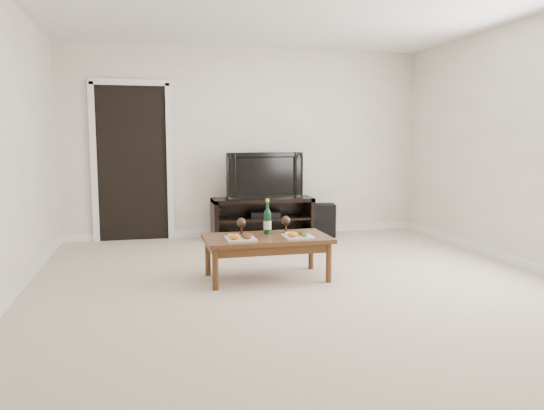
{
  "coord_description": "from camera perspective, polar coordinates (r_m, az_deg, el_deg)",
  "views": [
    {
      "loc": [
        -1.34,
        -4.57,
        1.36
      ],
      "look_at": [
        -0.15,
        0.56,
        0.7
      ],
      "focal_mm": 35.0,
      "sensor_mm": 36.0,
      "label": 1
    }
  ],
  "objects": [
    {
      "name": "floor",
      "position": [
        4.95,
        3.15,
        -8.81
      ],
      "size": [
        5.5,
        5.5,
        0.0
      ],
      "primitive_type": "plane",
      "color": "beige",
      "rests_on": "ground"
    },
    {
      "name": "television",
      "position": [
        7.24,
        -1.03,
        3.23
      ],
      "size": [
        1.1,
        0.31,
        0.63
      ],
      "primitive_type": "imported",
      "rotation": [
        0.0,
        0.0,
        0.15
      ],
      "color": "black",
      "rests_on": "media_console"
    },
    {
      "name": "plate_right",
      "position": [
        5.09,
        2.79,
        -3.12
      ],
      "size": [
        0.27,
        0.27,
        0.07
      ],
      "primitive_type": "cube",
      "color": "white",
      "rests_on": "coffee_table"
    },
    {
      "name": "goblet_left",
      "position": [
        5.21,
        -3.31,
        -2.31
      ],
      "size": [
        0.09,
        0.09,
        0.17
      ],
      "primitive_type": null,
      "color": "#36281D",
      "rests_on": "coffee_table"
    },
    {
      "name": "plate_left",
      "position": [
        4.97,
        -3.4,
        -3.36
      ],
      "size": [
        0.27,
        0.27,
        0.07
      ],
      "primitive_type": "cube",
      "color": "white",
      "rests_on": "coffee_table"
    },
    {
      "name": "media_console",
      "position": [
        7.3,
        -1.02,
        -1.38
      ],
      "size": [
        1.38,
        0.45,
        0.55
      ],
      "primitive_type": "cube",
      "color": "black",
      "rests_on": "ground"
    },
    {
      "name": "goblet_right",
      "position": [
        5.34,
        1.51,
        -2.08
      ],
      "size": [
        0.09,
        0.09,
        0.17
      ],
      "primitive_type": null,
      "color": "#36281D",
      "rests_on": "coffee_table"
    },
    {
      "name": "doorway",
      "position": [
        7.31,
        -14.79,
        4.3
      ],
      "size": [
        0.9,
        0.02,
        2.05
      ],
      "primitive_type": "cube",
      "color": "black",
      "rests_on": "ground"
    },
    {
      "name": "wine_bottle",
      "position": [
        5.26,
        -0.5,
        -1.22
      ],
      "size": [
        0.07,
        0.07,
        0.35
      ],
      "primitive_type": "cylinder",
      "color": "#0E341B",
      "rests_on": "coffee_table"
    },
    {
      "name": "subwoofer",
      "position": [
        7.45,
        5.56,
        -1.62
      ],
      "size": [
        0.35,
        0.35,
        0.45
      ],
      "primitive_type": "cube",
      "rotation": [
        0.0,
        0.0,
        -0.19
      ],
      "color": "black",
      "rests_on": "ground"
    },
    {
      "name": "av_receiver",
      "position": [
        7.29,
        -0.68,
        -1.0
      ],
      "size": [
        0.45,
        0.37,
        0.08
      ],
      "primitive_type": "cube",
      "rotation": [
        0.0,
        0.0,
        -0.2
      ],
      "color": "black",
      "rests_on": "media_console"
    },
    {
      "name": "coffee_table",
      "position": [
        5.18,
        -0.57,
        -5.68
      ],
      "size": [
        1.21,
        0.68,
        0.42
      ],
      "primitive_type": "cube",
      "rotation": [
        0.0,
        0.0,
        0.02
      ],
      "color": "#523516",
      "rests_on": "ground"
    },
    {
      "name": "back_wall",
      "position": [
        7.46,
        -2.78,
        6.69
      ],
      "size": [
        5.0,
        0.04,
        2.6
      ],
      "primitive_type": "cube",
      "color": "white",
      "rests_on": "ground"
    }
  ]
}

